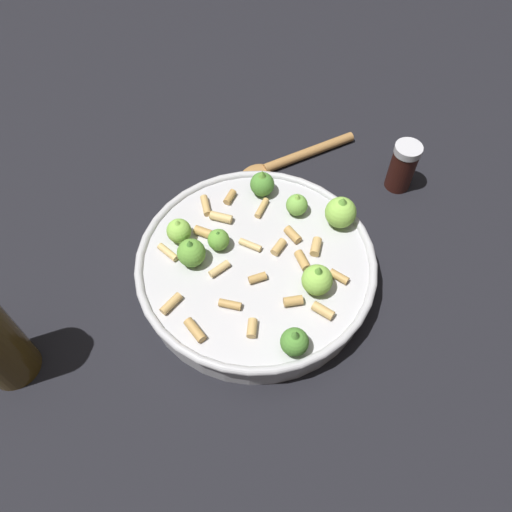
% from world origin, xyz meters
% --- Properties ---
extents(ground_plane, '(2.40, 2.40, 0.00)m').
position_xyz_m(ground_plane, '(0.00, 0.00, 0.00)').
color(ground_plane, black).
extents(cooking_pan, '(0.33, 0.33, 0.10)m').
position_xyz_m(cooking_pan, '(0.00, 0.00, 0.03)').
color(cooking_pan, '#B7B7BC').
rests_on(cooking_pan, ground).
extents(pepper_shaker, '(0.04, 0.04, 0.08)m').
position_xyz_m(pepper_shaker, '(0.27, 0.09, 0.04)').
color(pepper_shaker, '#33140F').
rests_on(pepper_shaker, ground).
extents(wooden_spoon, '(0.21, 0.05, 0.02)m').
position_xyz_m(wooden_spoon, '(0.13, 0.20, 0.01)').
color(wooden_spoon, '#9E703D').
rests_on(wooden_spoon, ground).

